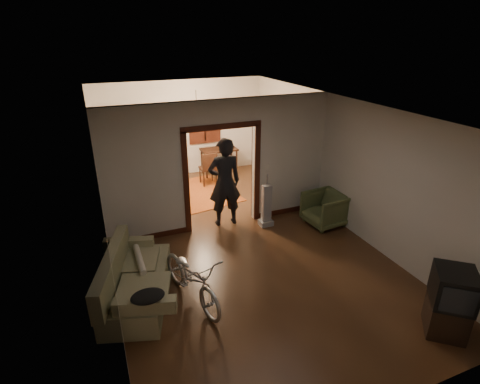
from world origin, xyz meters
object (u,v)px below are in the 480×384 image
armchair (325,209)px  desk (219,162)px  locker (135,157)px  sofa (136,274)px  bicycle (192,277)px  person (225,182)px

armchair → desk: bearing=-169.6°
armchair → locker: (-3.59, 3.80, 0.53)m
locker → desk: bearing=8.6°
desk → armchair: bearing=-69.7°
sofa → bicycle: sofa is taller
bicycle → armchair: bearing=8.0°
bicycle → desk: (2.35, 5.39, -0.05)m
bicycle → desk: bicycle is taller
sofa → desk: (3.16, 4.99, -0.06)m
bicycle → locker: 5.23m
armchair → locker: size_ratio=0.46×
bicycle → person: bearing=44.4°
bicycle → locker: size_ratio=0.93×
sofa → desk: bearing=74.8°
bicycle → person: (1.41, 2.30, 0.56)m
sofa → bicycle: 0.90m
person → locker: person is taller
bicycle → locker: locker is taller
bicycle → desk: size_ratio=1.59×
bicycle → desk: bearing=52.3°
sofa → locker: 4.88m
locker → desk: size_ratio=1.70×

